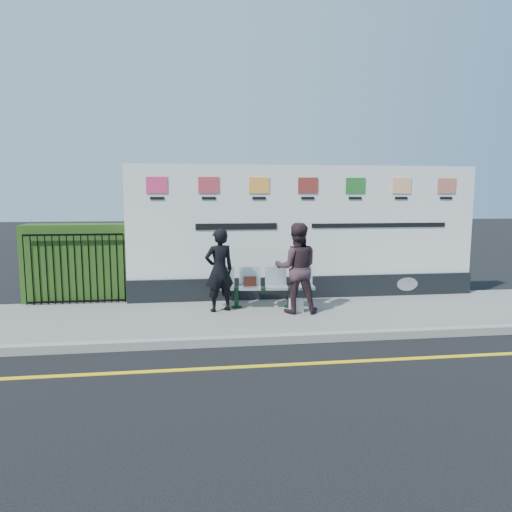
{
  "coord_description": "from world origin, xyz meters",
  "views": [
    {
      "loc": [
        -2.01,
        -6.24,
        2.43
      ],
      "look_at": [
        -0.81,
        2.68,
        1.25
      ],
      "focal_mm": 32.0,
      "sensor_mm": 36.0,
      "label": 1
    }
  ],
  "objects_px": {
    "billboard": "(306,241)",
    "woman_right": "(297,268)",
    "bench": "(263,297)",
    "woman_left": "(219,270)"
  },
  "relations": [
    {
      "from": "woman_left",
      "to": "woman_right",
      "type": "distance_m",
      "value": 1.55
    },
    {
      "from": "billboard",
      "to": "bench",
      "type": "height_order",
      "value": "billboard"
    },
    {
      "from": "billboard",
      "to": "woman_right",
      "type": "distance_m",
      "value": 1.5
    },
    {
      "from": "billboard",
      "to": "woman_right",
      "type": "bearing_deg",
      "value": -111.31
    },
    {
      "from": "billboard",
      "to": "bench",
      "type": "xyz_separation_m",
      "value": [
        -1.12,
        -0.85,
        -1.07
      ]
    },
    {
      "from": "woman_left",
      "to": "woman_right",
      "type": "relative_size",
      "value": 0.93
    },
    {
      "from": "woman_left",
      "to": "woman_right",
      "type": "height_order",
      "value": "woman_right"
    },
    {
      "from": "woman_left",
      "to": "billboard",
      "type": "bearing_deg",
      "value": -172.01
    },
    {
      "from": "woman_right",
      "to": "woman_left",
      "type": "bearing_deg",
      "value": -5.08
    },
    {
      "from": "bench",
      "to": "woman_left",
      "type": "distance_m",
      "value": 1.12
    }
  ]
}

